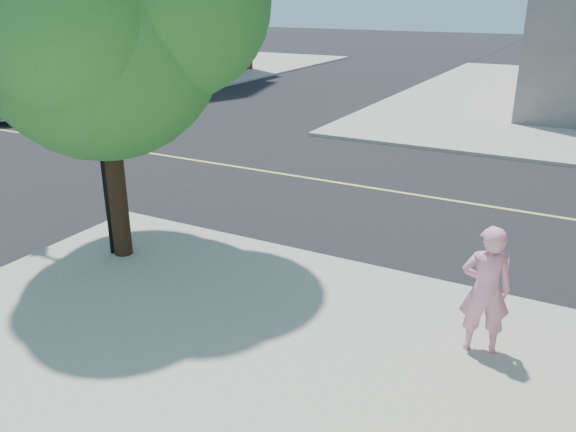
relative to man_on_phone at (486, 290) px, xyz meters
The scene contains 6 objects.
ground 7.31m from the man_on_phone, 165.50° to the left, with size 140.00×140.00×0.00m, color black.
road_ew 9.49m from the man_on_phone, 137.98° to the left, with size 140.00×9.00×0.01m, color black.
sidewalk_nw 38.01m from the man_on_phone, 142.16° to the left, with size 26.00×25.00×0.12m, color #A3A391.
man_on_phone is the anchor object (origin of this frame).
street_tree 7.27m from the man_on_phone, behind, with size 5.10×4.64×6.77m.
signal_pole 9.03m from the man_on_phone, behind, with size 3.63×0.41×4.10m.
Camera 1 is at (7.98, -9.09, 4.68)m, focal length 36.58 mm.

